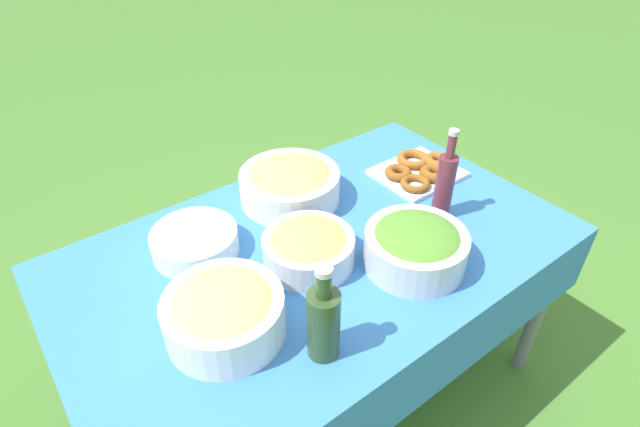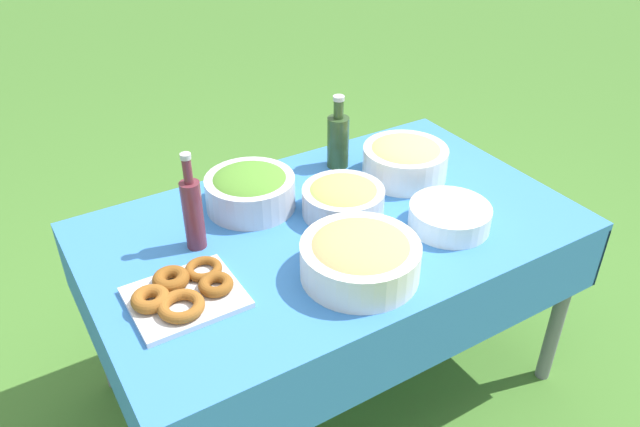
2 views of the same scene
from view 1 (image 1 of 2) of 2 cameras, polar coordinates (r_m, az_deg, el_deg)
ground_plane at (r=2.00m, az=-0.10°, el=-19.08°), size 14.00×14.00×0.00m
picnic_table at (r=1.54m, az=-0.13°, el=-6.27°), size 1.49×0.91×0.70m
salad_bowl at (r=1.40m, az=10.87°, el=-3.63°), size 0.29×0.29×0.13m
pasta_bowl at (r=1.22m, az=-10.93°, el=-10.99°), size 0.29×0.29×0.13m
donut_platter at (r=1.81m, az=11.28°, el=4.87°), size 0.30×0.27×0.05m
plate_stack at (r=1.48m, az=-14.10°, el=-3.17°), size 0.25×0.25×0.07m
olive_oil_bottle at (r=1.14m, az=0.41°, el=-12.20°), size 0.08×0.08×0.27m
wine_bottle at (r=1.58m, az=14.06°, el=3.28°), size 0.06×0.06×0.30m
bread_bowl at (r=1.64m, az=-3.48°, el=3.51°), size 0.33×0.33×0.12m
fruit_bowl at (r=1.39m, az=-1.34°, el=-3.82°), size 0.26×0.26×0.11m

